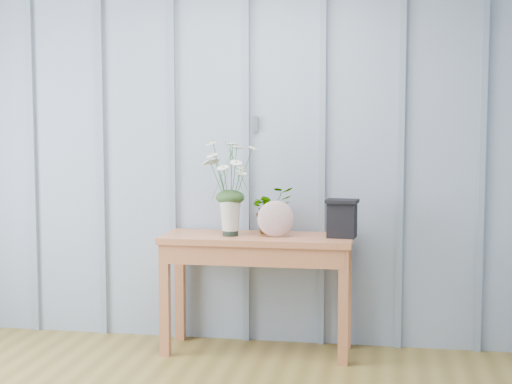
% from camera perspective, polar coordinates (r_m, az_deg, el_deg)
% --- Properties ---
extents(room_shell, '(4.00, 4.50, 2.50)m').
position_cam_1_polar(room_shell, '(3.95, -7.96, 12.60)').
color(room_shell, '#8B98AD').
rests_on(room_shell, ground).
extents(sideboard, '(1.20, 0.45, 0.75)m').
position_cam_1_polar(sideboard, '(4.96, 0.10, -4.49)').
color(sideboard, '#AC603A').
rests_on(sideboard, ground).
extents(daisy_vase, '(0.44, 0.34, 0.63)m').
position_cam_1_polar(daisy_vase, '(4.89, -1.89, 1.36)').
color(daisy_vase, black).
rests_on(daisy_vase, sideboard).
extents(spider_plant, '(0.36, 0.35, 0.30)m').
position_cam_1_polar(spider_plant, '(5.03, 1.11, -1.30)').
color(spider_plant, '#1D3C19').
rests_on(spider_plant, sideboard).
extents(felt_disc_vessel, '(0.23, 0.10, 0.23)m').
position_cam_1_polar(felt_disc_vessel, '(4.86, 1.45, -1.97)').
color(felt_disc_vessel, '#904D60').
rests_on(felt_disc_vessel, sideboard).
extents(carved_box, '(0.21, 0.17, 0.24)m').
position_cam_1_polar(carved_box, '(4.87, 6.27, -1.89)').
color(carved_box, black).
rests_on(carved_box, sideboard).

